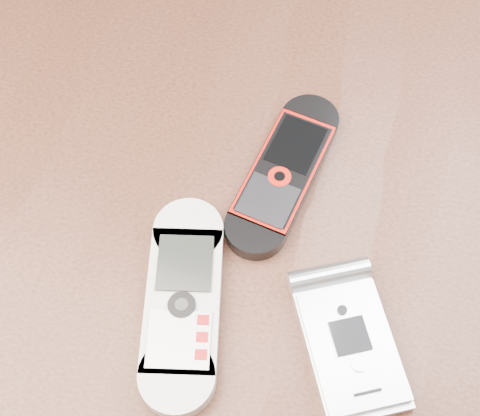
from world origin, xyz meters
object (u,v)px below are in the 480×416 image
(nokia_white, at_px, (183,301))
(motorola_razr, at_px, (350,344))
(nokia_black_red, at_px, (284,172))
(table, at_px, (235,266))

(nokia_white, xyz_separation_m, motorola_razr, (0.12, -0.00, -0.00))
(motorola_razr, bearing_deg, nokia_black_red, 93.94)
(table, distance_m, nokia_black_red, 0.13)
(table, bearing_deg, nokia_white, -101.87)
(table, relative_size, nokia_black_red, 7.44)
(table, bearing_deg, nokia_black_red, 52.34)
(nokia_white, bearing_deg, motorola_razr, -12.94)
(nokia_white, relative_size, nokia_black_red, 1.03)
(table, relative_size, motorola_razr, 10.09)
(table, xyz_separation_m, nokia_white, (-0.02, -0.08, 0.11))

